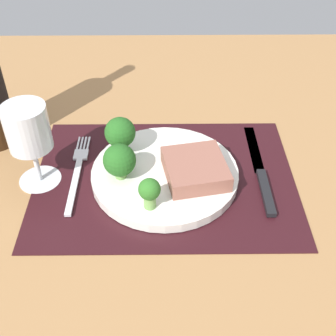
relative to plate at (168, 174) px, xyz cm
name	(u,v)px	position (x,y,z in cm)	size (l,w,h in cm)	color
ground_plane	(168,186)	(0.00, 0.00, -2.60)	(140.00, 110.00, 3.00)	#996D42
placemat	(168,178)	(0.00, 0.00, -0.95)	(42.12, 30.76, 0.30)	black
plate	(168,174)	(0.00, 0.00, 0.00)	(23.70, 23.70, 1.60)	silver
steak	(198,169)	(4.79, -1.18, 2.15)	(9.27, 9.86, 2.70)	#8C5647
broccoli_center	(153,191)	(-2.20, -7.99, 3.89)	(3.26, 3.26, 5.12)	#6B994C
broccoli_back_left	(123,161)	(-6.95, -1.40, 4.12)	(5.13, 5.13, 5.96)	#6B994C
broccoli_near_steak	(123,133)	(-7.25, 4.69, 4.85)	(5.07, 5.07, 6.72)	#6B994C
fork	(80,171)	(-14.46, 1.42, -0.55)	(2.40, 19.20, 0.50)	silver
knife	(264,174)	(15.78, 0.53, -0.50)	(1.80, 23.00, 0.80)	black
wine_glass	(31,134)	(-20.32, -0.44, 8.47)	(6.76, 6.76, 14.06)	silver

